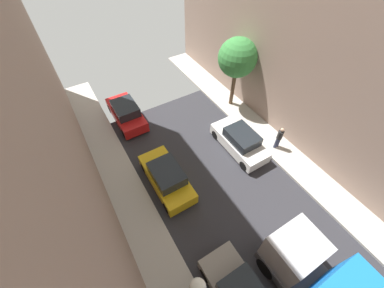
{
  "coord_description": "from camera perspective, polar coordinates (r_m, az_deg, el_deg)",
  "views": [
    {
      "loc": [
        -5.35,
        1.87,
        12.31
      ],
      "look_at": [
        -0.02,
        10.71,
        0.5
      ],
      "focal_mm": 22.15,
      "sensor_mm": 36.0,
      "label": 1
    }
  ],
  "objects": [
    {
      "name": "parked_car_right_2",
      "position": [
        15.88,
        11.4,
        0.69
      ],
      "size": [
        1.78,
        4.2,
        1.57
      ],
      "color": "white",
      "rests_on": "ground"
    },
    {
      "name": "parked_car_left_4",
      "position": [
        13.92,
        -6.11,
        -7.97
      ],
      "size": [
        1.78,
        4.2,
        1.57
      ],
      "color": "gold",
      "rests_on": "ground"
    },
    {
      "name": "pedestrian",
      "position": [
        16.33,
        20.28,
        1.55
      ],
      "size": [
        0.4,
        0.36,
        1.72
      ],
      "color": "#2D334C",
      "rests_on": "sidewalk_right"
    },
    {
      "name": "street_tree_1",
      "position": [
        17.43,
        10.88,
        19.65
      ],
      "size": [
        2.69,
        2.69,
        5.26
      ],
      "color": "brown",
      "rests_on": "sidewalk_right"
    },
    {
      "name": "parked_car_left_5",
      "position": [
        18.2,
        -15.55,
        7.21
      ],
      "size": [
        1.78,
        4.2,
        1.57
      ],
      "color": "red",
      "rests_on": "ground"
    }
  ]
}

